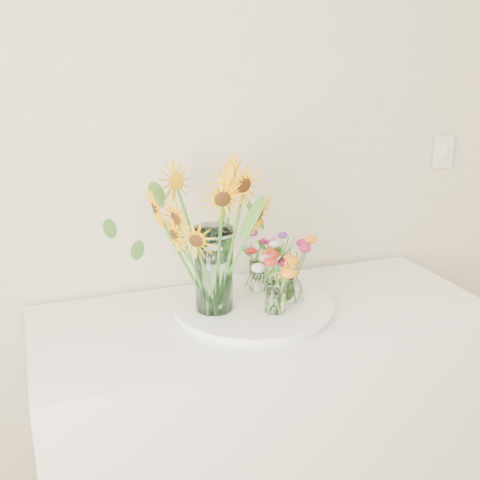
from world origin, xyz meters
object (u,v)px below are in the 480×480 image
Objects in this scene: counter at (264,437)px; small_vase_a at (275,297)px; mason_jar at (214,270)px; tray at (253,308)px; small_vase_b at (289,281)px; small_vase_c at (258,276)px.

small_vase_a reaches higher than counter.
mason_jar is 2.50× the size of small_vase_a.
small_vase_a is (0.16, -0.08, -0.08)m from mason_jar.
small_vase_a reaches higher than tray.
small_vase_b is at bearing -5.48° from tray.
counter is 0.54m from small_vase_c.
small_vase_a is at bearing -137.36° from small_vase_b.
counter is 0.55m from small_vase_b.
small_vase_b is at bearing 42.64° from small_vase_a.
small_vase_b reaches higher than small_vase_a.
tray is 4.58× the size of small_vase_c.
mason_jar reaches higher than counter.
small_vase_a is at bearing -63.47° from tray.
tray is 0.14m from small_vase_b.
small_vase_c is at bearing 79.32° from counter.
small_vase_a is at bearing -86.62° from counter.
counter is at bearing -176.42° from small_vase_b.
counter is 0.63m from mason_jar.
tray is at bearing 0.19° from mason_jar.
small_vase_c is at bearing 116.32° from small_vase_b.
small_vase_c is (0.18, 0.10, -0.08)m from mason_jar.
mason_jar is 0.25m from small_vase_b.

